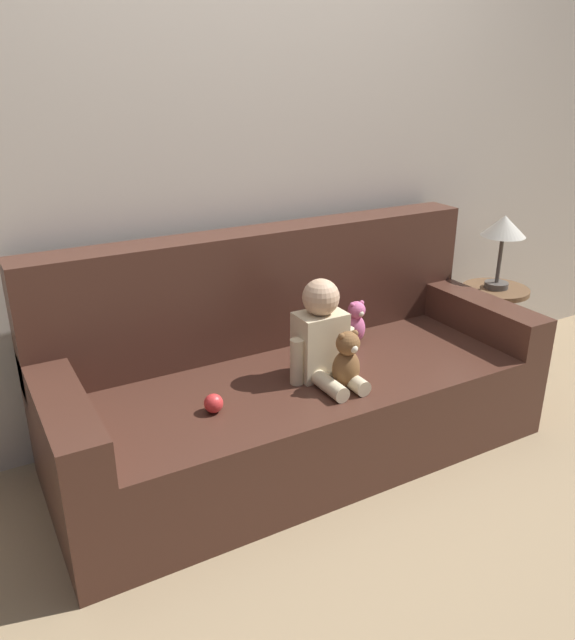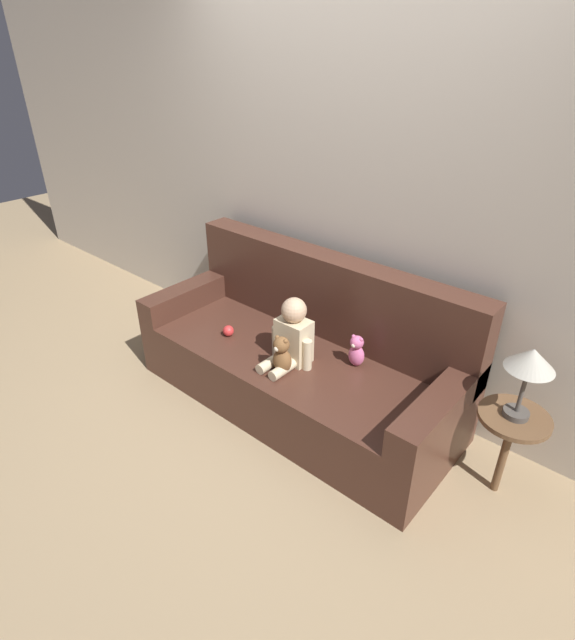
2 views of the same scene
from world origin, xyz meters
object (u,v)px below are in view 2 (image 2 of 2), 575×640
person_baby (292,337)px  plush_toy_side (357,351)px  couch (302,358)px  teddy_bear_brown (282,355)px  toy_ball (228,331)px  side_table (523,389)px

person_baby → plush_toy_side: 0.38m
couch → person_baby: couch is taller
teddy_bear_brown → plush_toy_side: teddy_bear_brown is taller
toy_ball → side_table: (1.69, 0.27, 0.23)m
couch → side_table: couch is taller
side_table → teddy_bear_brown: bearing=-163.4°
couch → person_baby: size_ratio=5.04×
couch → person_baby: (0.05, -0.16, 0.25)m
plush_toy_side → toy_ball: bearing=-162.2°
side_table → toy_ball: bearing=-170.8°
couch → plush_toy_side: bearing=8.4°
side_table → plush_toy_side: bearing=-179.0°
couch → toy_ball: (-0.44, -0.20, 0.12)m
person_baby → teddy_bear_brown: bearing=-75.1°
couch → person_baby: 0.30m
plush_toy_side → toy_ball: 0.85m
person_baby → toy_ball: bearing=-174.5°
teddy_bear_brown → side_table: 1.23m
teddy_bear_brown → toy_ball: teddy_bear_brown is taller
person_baby → side_table: 1.23m
couch → plush_toy_side: (0.36, 0.05, 0.18)m
couch → teddy_bear_brown: (0.08, -0.28, 0.20)m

